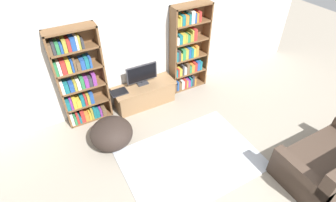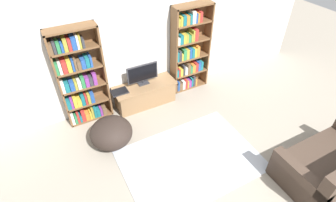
# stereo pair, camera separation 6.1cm
# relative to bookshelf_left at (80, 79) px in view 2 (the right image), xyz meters

# --- Properties ---
(wall_back) EXTENTS (8.80, 0.06, 2.60)m
(wall_back) POSITION_rel_bookshelf_left_xyz_m (1.40, 0.18, 0.32)
(wall_back) COLOR silver
(wall_back) RESTS_ON ground_plane
(bookshelf_left) EXTENTS (0.90, 0.30, 2.04)m
(bookshelf_left) POSITION_rel_bookshelf_left_xyz_m (0.00, 0.00, 0.00)
(bookshelf_left) COLOR brown
(bookshelf_left) RESTS_ON ground_plane
(bookshelf_right) EXTENTS (0.90, 0.30, 2.04)m
(bookshelf_right) POSITION_rel_bookshelf_left_xyz_m (2.46, 0.00, -0.00)
(bookshelf_right) COLOR brown
(bookshelf_right) RESTS_ON ground_plane
(tv_stand) EXTENTS (1.39, 0.52, 0.51)m
(tv_stand) POSITION_rel_bookshelf_left_xyz_m (1.28, -0.14, -0.73)
(tv_stand) COLOR #8E6B47
(tv_stand) RESTS_ON ground_plane
(television) EXTENTS (0.70, 0.16, 0.47)m
(television) POSITION_rel_bookshelf_left_xyz_m (1.28, -0.08, -0.23)
(television) COLOR #2D2D33
(television) RESTS_ON tv_stand
(laptop) EXTENTS (0.35, 0.25, 0.03)m
(laptop) POSITION_rel_bookshelf_left_xyz_m (0.70, -0.14, -0.46)
(laptop) COLOR #28282D
(laptop) RESTS_ON tv_stand
(area_rug) EXTENTS (2.42, 1.71, 0.02)m
(area_rug) POSITION_rel_bookshelf_left_xyz_m (1.33, -2.03, -0.98)
(area_rug) COLOR #B2B7C1
(area_rug) RESTS_ON ground_plane
(couch_right_sofa) EXTENTS (1.72, 0.99, 0.89)m
(couch_right_sofa) POSITION_rel_bookshelf_left_xyz_m (3.21, -3.41, -0.70)
(couch_right_sofa) COLOR #423328
(couch_right_sofa) RESTS_ON ground_plane
(beanbag_ottoman) EXTENTS (0.80, 0.80, 0.55)m
(beanbag_ottoman) POSITION_rel_bookshelf_left_xyz_m (0.22, -0.96, -0.71)
(beanbag_ottoman) COLOR #2D231E
(beanbag_ottoman) RESTS_ON ground_plane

